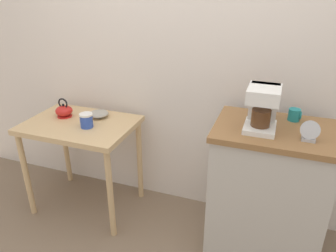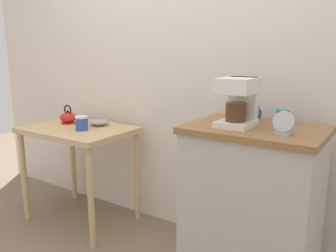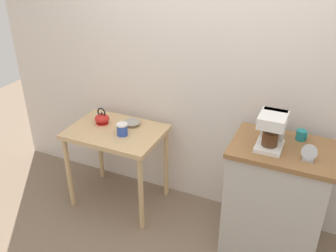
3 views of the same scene
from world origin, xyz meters
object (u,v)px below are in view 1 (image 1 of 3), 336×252
canister_enamel (86,120)px  coffee_maker (263,106)px  mug_dark_teal (295,115)px  mug_blue (267,111)px  bowl_stoneware (99,114)px  table_clock (310,132)px  teakettle (64,111)px

canister_enamel → coffee_maker: 1.23m
mug_dark_teal → mug_blue: bearing=-179.9°
bowl_stoneware → coffee_maker: bearing=-8.1°
bowl_stoneware → coffee_maker: 1.26m
mug_dark_teal → table_clock: 0.28m
teakettle → coffee_maker: bearing=-3.6°
teakettle → mug_blue: 1.51m
mug_dark_teal → table_clock: table_clock is taller
mug_dark_teal → teakettle: bearing=-176.7°
bowl_stoneware → mug_dark_teal: mug_dark_teal is taller
table_clock → coffee_maker: bearing=163.7°
teakettle → mug_blue: (1.50, 0.10, 0.17)m
teakettle → coffee_maker: 1.50m
canister_enamel → mug_dark_teal: 1.42m
bowl_stoneware → mug_dark_teal: (1.41, 0.01, 0.19)m
canister_enamel → table_clock: bearing=-2.4°
bowl_stoneware → mug_blue: 1.25m
table_clock → mug_blue: bearing=132.6°
mug_blue → mug_dark_teal: 0.17m
mug_dark_teal → bowl_stoneware: bearing=-179.4°
canister_enamel → mug_blue: bearing=9.5°
mug_blue → mug_dark_teal: (0.17, 0.00, -0.00)m
teakettle → mug_dark_teal: size_ratio=2.04×
teakettle → canister_enamel: bearing=-21.9°
coffee_maker → table_clock: 0.29m
coffee_maker → mug_dark_teal: coffee_maker is taller
teakettle → canister_enamel: teakettle is taller
bowl_stoneware → teakettle: size_ratio=0.96×
mug_blue → bowl_stoneware: bearing=-179.4°
bowl_stoneware → mug_blue: bearing=0.6°
teakettle → table_clock: 1.76m
mug_blue → table_clock: size_ratio=0.69×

